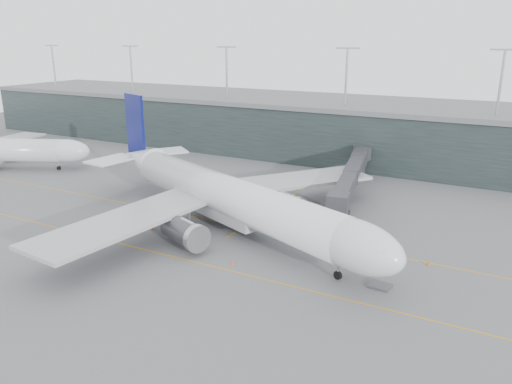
% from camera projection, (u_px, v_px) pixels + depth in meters
% --- Properties ---
extents(ground, '(320.00, 320.00, 0.00)m').
position_uv_depth(ground, '(231.00, 215.00, 92.83)').
color(ground, '#525357').
rests_on(ground, ground).
extents(taxiline_a, '(160.00, 0.25, 0.02)m').
position_uv_depth(taxiline_a, '(220.00, 222.00, 89.46)').
color(taxiline_a, '#C18412').
rests_on(taxiline_a, ground).
extents(taxiline_b, '(160.00, 0.25, 0.02)m').
position_uv_depth(taxiline_b, '(163.00, 254.00, 76.00)').
color(taxiline_b, '#C18412').
rests_on(taxiline_b, ground).
extents(taxiline_lead_main, '(0.25, 60.00, 0.02)m').
position_uv_depth(taxiline_lead_main, '(299.00, 191.00, 107.37)').
color(taxiline_lead_main, '#C18412').
rests_on(taxiline_lead_main, ground).
extents(taxiline_lead_adj, '(0.25, 60.00, 0.02)m').
position_uv_depth(taxiline_lead_adj, '(44.00, 153.00, 143.66)').
color(taxiline_lead_adj, '#C18412').
rests_on(taxiline_lead_adj, ground).
extents(terminal, '(240.00, 36.00, 29.00)m').
position_uv_depth(terminal, '(338.00, 128.00, 139.35)').
color(terminal, black).
rests_on(terminal, ground).
extents(main_aircraft, '(69.55, 64.27, 20.32)m').
position_uv_depth(main_aircraft, '(228.00, 197.00, 84.76)').
color(main_aircraft, silver).
rests_on(main_aircraft, ground).
extents(jet_bridge, '(12.29, 45.96, 7.05)m').
position_uv_depth(jet_bridge, '(361.00, 169.00, 104.70)').
color(jet_bridge, '#2C2C31').
rests_on(jet_bridge, ground).
extents(gse_cart, '(2.50, 1.95, 1.50)m').
position_uv_depth(gse_cart, '(363.00, 263.00, 71.06)').
color(gse_cart, red).
rests_on(gse_cart, ground).
extents(baggage_dolly, '(3.02, 2.50, 0.28)m').
position_uv_depth(baggage_dolly, '(380.00, 285.00, 66.05)').
color(baggage_dolly, '#3C3D42').
rests_on(baggage_dolly, ground).
extents(uld_a, '(2.53, 2.31, 1.87)m').
position_uv_depth(uld_a, '(234.00, 191.00, 104.34)').
color(uld_a, '#38373C').
rests_on(uld_a, ground).
extents(uld_b, '(2.00, 1.62, 1.80)m').
position_uv_depth(uld_b, '(257.00, 192.00, 103.58)').
color(uld_b, '#38373C').
rests_on(uld_b, ground).
extents(uld_c, '(2.63, 2.29, 2.08)m').
position_uv_depth(uld_c, '(261.00, 196.00, 100.62)').
color(uld_c, '#38373C').
rests_on(uld_c, ground).
extents(cone_nose, '(0.50, 0.50, 0.79)m').
position_uv_depth(cone_nose, '(428.00, 263.00, 72.21)').
color(cone_nose, '#D04F0B').
rests_on(cone_nose, ground).
extents(cone_wing_stbd, '(0.41, 0.41, 0.66)m').
position_uv_depth(cone_wing_stbd, '(232.00, 263.00, 72.36)').
color(cone_wing_stbd, '#E14D0C').
rests_on(cone_wing_stbd, ground).
extents(cone_wing_port, '(0.45, 0.45, 0.71)m').
position_uv_depth(cone_wing_port, '(287.00, 205.00, 97.58)').
color(cone_wing_port, '#EA5A0D').
rests_on(cone_wing_port, ground).
extents(cone_tail, '(0.50, 0.50, 0.80)m').
position_uv_depth(cone_tail, '(152.00, 228.00, 85.65)').
color(cone_tail, orange).
rests_on(cone_tail, ground).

